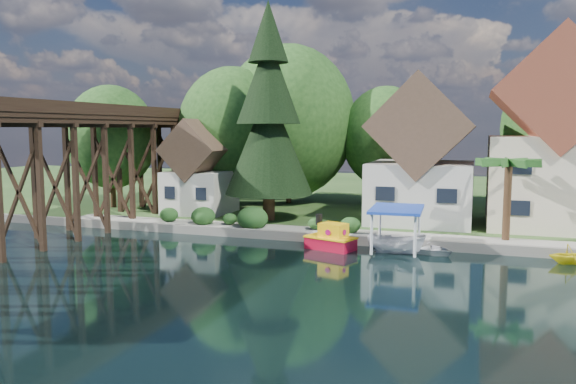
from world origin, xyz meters
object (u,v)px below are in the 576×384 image
palm_tree (509,165)px  boat_yellow (570,253)px  boat_canopy (396,234)px  boat_white_a (426,247)px  conifer (269,116)px  house_left (422,161)px  shed (200,173)px  house_center (552,144)px  trestle_bridge (74,160)px  tugboat (331,239)px

palm_tree → boat_yellow: size_ratio=2.33×
boat_canopy → boat_white_a: bearing=25.8°
conifer → palm_tree: bearing=-9.4°
house_left → palm_tree: house_left is taller
shed → house_left: bearing=4.8°
house_center → conifer: (-20.18, -3.70, 2.07)m
boat_white_a → boat_canopy: (-1.70, -0.82, 0.84)m
boat_yellow → conifer: bearing=55.4°
boat_white_a → boat_canopy: bearing=141.9°
shed → boat_canopy: 19.53m
house_left → palm_tree: 8.40m
house_center → boat_yellow: (0.10, -9.78, -5.80)m
trestle_bridge → house_center: bearing=19.5°
conifer → tugboat: (6.66, -6.65, -7.82)m
shed → boat_yellow: bearing=-16.0°
conifer → boat_yellow: bearing=-16.7°
house_left → shed: size_ratio=1.40×
palm_tree → boat_yellow: (3.25, -3.25, -4.67)m
trestle_bridge → tugboat: size_ratio=12.84×
shed → conifer: size_ratio=0.47×
house_left → boat_canopy: (-0.50, -9.77, -3.93)m
tugboat → boat_yellow: tugboat is taller
house_center → boat_canopy: house_center is taller
house_center → shed: size_ratio=1.77×
tugboat → boat_canopy: bearing=1.2°
palm_tree → boat_white_a: palm_tree is taller
house_left → house_center: house_center is taller
house_center → boat_canopy: 14.92m
house_left → conifer: conifer is taller
palm_tree → boat_white_a: size_ratio=1.54×
boat_white_a → boat_yellow: (7.90, -0.34, 0.25)m
shed → tugboat: bearing=-31.8°
boat_white_a → boat_yellow: 7.91m
palm_tree → boat_canopy: size_ratio=1.22×
house_left → boat_yellow: (9.10, -9.28, -4.52)m
conifer → boat_white_a: (12.38, -5.74, -8.12)m
shed → boat_yellow: shed is taller
shed → tugboat: shed is taller
house_center → palm_tree: 7.34m
house_left → boat_yellow: house_left is taller
boat_yellow → trestle_bridge: bearing=74.9°
shed → palm_tree: size_ratio=1.43×
conifer → boat_yellow: conifer is taller
trestle_bridge → boat_yellow: size_ratio=18.77×
boat_yellow → palm_tree: bearing=27.1°
house_center → conifer: size_ratio=0.84×
boat_canopy → boat_yellow: size_ratio=1.91×
house_center → palm_tree: house_center is taller
house_left → tugboat: 11.73m
palm_tree → boat_white_a: 7.37m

